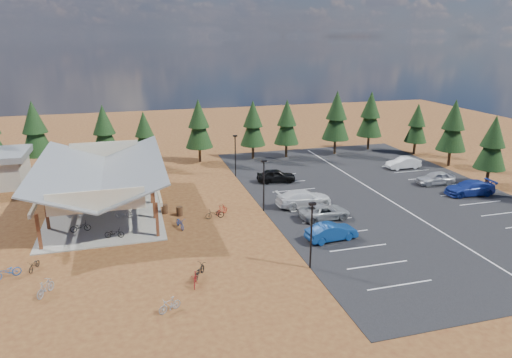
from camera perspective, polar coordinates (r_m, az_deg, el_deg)
name	(u,v)px	position (r m, az deg, el deg)	size (l,w,h in m)	color
ground	(217,224)	(41.91, -4.85, -5.62)	(140.00, 140.00, 0.00)	#592C17
asphalt_lot	(381,195)	(50.93, 15.35, -1.95)	(27.00, 44.00, 0.04)	black
concrete_pad	(105,208)	(47.91, -18.34, -3.41)	(10.60, 18.60, 0.10)	gray
bike_pavilion	(101,171)	(46.76, -18.77, 0.92)	(11.65, 19.40, 4.97)	#5A2F19
lamp_post_0	(311,231)	(33.22, 6.94, -6.46)	(0.50, 0.25, 5.14)	black
lamp_post_1	(264,182)	(43.80, 0.98, -0.37)	(0.50, 0.25, 5.14)	black
lamp_post_2	(235,153)	(54.97, -2.61, 3.30)	(0.50, 0.25, 5.14)	black
trash_bin_0	(180,211)	(44.08, -9.53, -3.99)	(0.60, 0.60, 0.90)	#412817
trash_bin_1	(165,209)	(44.90, -11.34, -3.69)	(0.60, 0.60, 0.90)	#412817
pine_1	(35,129)	(62.57, -25.92, 5.64)	(3.84, 3.84, 8.95)	#382314
pine_2	(104,131)	(60.43, -18.45, 5.77)	(3.58, 3.58, 8.34)	#382314
pine_3	(144,133)	(60.55, -13.78, 5.57)	(3.14, 3.14, 7.31)	#382314
pine_4	(199,124)	(61.45, -7.17, 6.83)	(3.67, 3.67, 8.56)	#382314
pine_5	(253,124)	(62.72, -0.39, 6.95)	(3.50, 3.50, 8.15)	#382314
pine_6	(287,122)	(63.82, 3.87, 7.09)	(3.50, 3.50, 8.15)	#382314
pine_7	(336,116)	(66.38, 10.02, 7.79)	(3.92, 3.92, 9.13)	#382314
pine_8	(370,114)	(70.18, 14.11, 7.85)	(3.75, 3.75, 8.74)	#382314
pine_11	(493,143)	(57.79, 27.49, 4.02)	(3.46, 3.46, 8.07)	#382314
pine_12	(453,126)	(64.41, 23.44, 6.13)	(3.76, 3.76, 8.75)	#382314
pine_13	(417,123)	(69.53, 19.47, 6.58)	(3.16, 3.16, 7.35)	#382314
bike_0	(80,227)	(42.61, -21.10, -5.59)	(0.60, 1.72, 0.90)	black
bike_1	(75,213)	(46.06, -21.70, -3.92)	(0.45, 1.58, 0.95)	#919298
bike_2	(88,197)	(50.21, -20.28, -2.10)	(0.56, 1.60, 0.84)	navy
bike_3	(77,186)	(53.95, -21.48, -0.81)	(0.49, 1.72, 1.03)	maroon
bike_4	(114,233)	(40.43, -17.29, -6.47)	(0.57, 1.63, 0.86)	black
bike_5	(124,213)	(44.38, -16.20, -4.09)	(0.48, 1.71, 1.03)	gray
bike_6	(120,192)	(50.45, -16.58, -1.62)	(0.58, 1.66, 0.87)	navy
bike_7	(127,182)	(53.43, -15.85, -0.41)	(0.49, 1.72, 1.03)	maroon
bike_8	(34,265)	(37.54, -25.97, -9.63)	(0.53, 1.52, 0.80)	black
bike_9	(45,288)	(33.82, -24.84, -12.24)	(0.50, 1.77, 1.06)	gray
bike_10	(7,272)	(37.15, -28.71, -10.15)	(0.67, 1.91, 1.00)	#1A4B92
bike_11	(195,279)	(32.14, -7.62, -12.32)	(0.46, 1.63, 0.98)	maroon
bike_12	(199,271)	(33.18, -7.10, -11.32)	(0.62, 1.79, 0.94)	black
bike_13	(170,305)	(29.73, -10.75, -15.20)	(0.44, 1.57, 0.94)	gray
bike_14	(180,223)	(41.30, -9.47, -5.42)	(0.66, 1.89, 0.99)	navy
bike_15	(222,210)	(43.86, -4.32, -3.88)	(0.44, 1.55, 0.93)	maroon
bike_16	(215,214)	(42.98, -5.17, -4.36)	(0.62, 1.77, 0.93)	black
car_1	(331,232)	(38.79, 9.41, -6.53)	(1.54, 4.42, 1.46)	navy
car_2	(324,212)	(43.10, 8.56, -4.07)	(2.23, 4.84, 1.35)	gray
car_3	(304,198)	(45.93, 6.00, -2.41)	(2.30, 5.66, 1.64)	silver
car_4	(276,176)	(53.30, 2.52, 0.43)	(1.81, 4.50, 1.53)	black
car_7	(470,188)	(54.01, 25.14, -1.02)	(2.17, 5.35, 1.55)	navy
car_8	(436,178)	(56.31, 21.53, 0.12)	(1.78, 4.43, 1.51)	#A3A5AC
car_9	(403,163)	(61.78, 17.93, 1.93)	(1.55, 4.44, 1.46)	white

